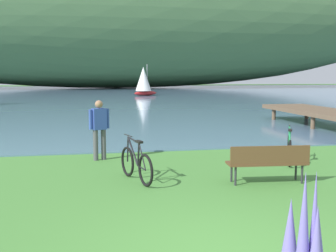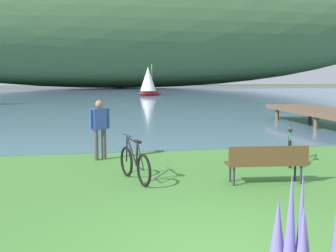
{
  "view_description": "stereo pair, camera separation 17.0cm",
  "coord_description": "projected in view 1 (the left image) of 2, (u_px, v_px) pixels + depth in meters",
  "views": [
    {
      "loc": [
        -1.77,
        -5.09,
        2.42
      ],
      "look_at": [
        0.43,
        6.36,
        1.0
      ],
      "focal_mm": 44.87,
      "sensor_mm": 36.0,
      "label": 1
    },
    {
      "loc": [
        -1.6,
        -5.12,
        2.42
      ],
      "look_at": [
        0.43,
        6.36,
        1.0
      ],
      "focal_mm": 44.87,
      "sensor_mm": 36.0,
      "label": 2
    }
  ],
  "objects": [
    {
      "name": "bay_water",
      "position": [
        102.0,
        94.0,
        52.24
      ],
      "size": [
        180.0,
        80.0,
        0.04
      ],
      "primitive_type": "cube",
      "color": "#5B7F9E",
      "rests_on": "ground"
    },
    {
      "name": "distant_hillside",
      "position": [
        115.0,
        18.0,
        75.84
      ],
      "size": [
        112.61,
        28.0,
        25.31
      ],
      "primitive_type": "ellipsoid",
      "color": "#42663D",
      "rests_on": "bay_water"
    },
    {
      "name": "park_bench_near_camera",
      "position": [
        268.0,
        161.0,
        9.36
      ],
      "size": [
        1.83,
        0.61,
        0.88
      ],
      "color": "brown",
      "rests_on": "ground"
    },
    {
      "name": "bicycle_leaning_near_bench",
      "position": [
        289.0,
        149.0,
        11.6
      ],
      "size": [
        0.81,
        1.62,
        1.01
      ],
      "color": "black",
      "rests_on": "ground"
    },
    {
      "name": "bicycle_beside_path",
      "position": [
        136.0,
        164.0,
        9.58
      ],
      "size": [
        0.56,
        1.71,
        1.01
      ],
      "color": "black",
      "rests_on": "ground"
    },
    {
      "name": "person_at_shoreline",
      "position": [
        99.0,
        126.0,
        11.91
      ],
      "size": [
        0.58,
        0.34,
        1.71
      ],
      "color": "#4C4C51",
      "rests_on": "ground"
    },
    {
      "name": "sailboat_mid_bay",
      "position": [
        144.0,
        81.0,
        48.65
      ],
      "size": [
        3.15,
        2.47,
        3.63
      ],
      "color": "#B22323",
      "rests_on": "bay_water"
    },
    {
      "name": "pier_dock",
      "position": [
        333.0,
        114.0,
        18.75
      ],
      "size": [
        2.4,
        10.0,
        0.8
      ],
      "color": "brown",
      "rests_on": "ground"
    }
  ]
}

